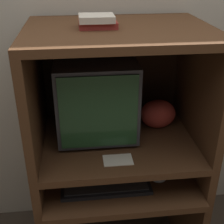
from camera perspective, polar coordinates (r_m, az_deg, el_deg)
wall_back at (r=1.87m, az=-0.39°, el=14.42°), size 6.00×0.06×2.60m
desk_base at (r=1.93m, az=1.17°, el=-16.26°), size 0.88×0.70×0.62m
desk_monitor_shelf at (r=1.72m, az=1.10°, el=-6.04°), size 0.88×0.66×0.19m
hutch_upper at (r=1.56m, az=1.08°, el=8.18°), size 0.88×0.66×0.59m
crt_monitor at (r=1.66m, az=-3.00°, el=3.05°), size 0.41×0.43×0.43m
keyboard at (r=1.66m, az=-1.11°, el=-13.33°), size 0.46×0.17×0.03m
mouse at (r=1.71m, az=8.61°, el=-12.01°), size 0.07×0.05×0.03m
snack_bag at (r=1.79m, az=8.38°, el=-0.33°), size 0.20×0.15×0.16m
book_stack at (r=1.45m, az=-2.72°, el=16.23°), size 0.17×0.14×0.06m
paper_card at (r=1.53m, az=1.08°, el=-8.76°), size 0.14×0.09×0.00m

